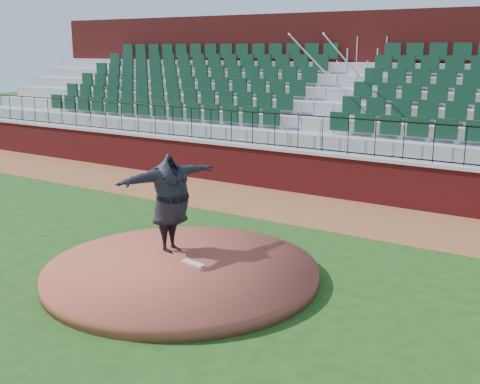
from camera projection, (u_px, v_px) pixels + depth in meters
name	position (u px, v px, depth m)	size (l,w,h in m)	color
ground	(197.00, 273.00, 11.49)	(90.00, 90.00, 0.00)	#1B4313
warning_track	(321.00, 211.00, 15.87)	(34.00, 3.20, 0.01)	brown
field_wall	(346.00, 178.00, 17.03)	(34.00, 0.35, 1.20)	maroon
wall_cap	(347.00, 156.00, 16.88)	(34.00, 0.45, 0.10)	#B7B7B7
wall_railing	(348.00, 136.00, 16.75)	(34.00, 0.05, 1.00)	black
seating_stands	(384.00, 110.00, 18.84)	(34.00, 5.10, 4.60)	gray
concourse_wall	(413.00, 91.00, 21.01)	(34.00, 0.50, 5.50)	maroon
pitchers_mound	(182.00, 272.00, 11.19)	(5.10, 5.10, 0.25)	brown
pitching_rubber	(193.00, 263.00, 11.25)	(0.51, 0.13, 0.03)	silver
pitcher	(171.00, 203.00, 11.78)	(2.42, 0.66, 1.97)	black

